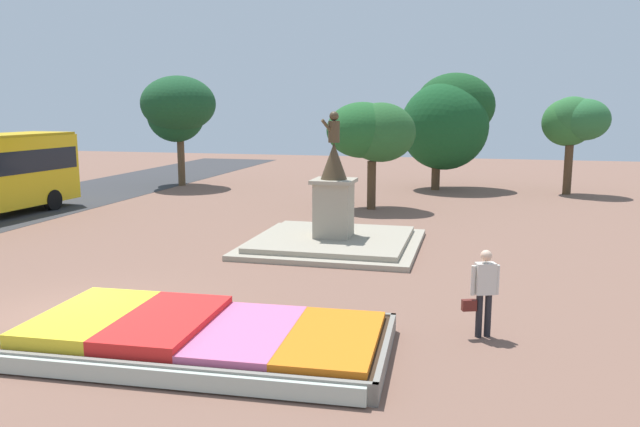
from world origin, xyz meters
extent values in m
plane|color=brown|center=(0.00, 0.00, 0.00)|extent=(89.91, 89.91, 0.00)
cube|color=#38281C|center=(3.55, -0.95, 0.16)|extent=(6.71, 3.44, 0.33)
cube|color=gray|center=(3.63, -2.57, 0.18)|extent=(6.77, 0.41, 0.37)
cube|color=gray|center=(3.48, 0.66, 0.18)|extent=(6.77, 0.41, 0.37)
cube|color=gray|center=(0.22, -1.11, 0.18)|extent=(0.25, 3.34, 0.37)
cube|color=gray|center=(6.88, -0.80, 0.18)|extent=(0.25, 3.34, 0.37)
cube|color=yellow|center=(1.16, -1.06, 0.46)|extent=(1.73, 3.01, 0.26)
cube|color=red|center=(2.76, -0.99, 0.46)|extent=(1.73, 3.01, 0.26)
cube|color=#D86699|center=(4.35, -0.92, 0.39)|extent=(1.73, 3.01, 0.13)
cube|color=orange|center=(5.94, -0.84, 0.39)|extent=(1.73, 3.01, 0.12)
cube|color=#B2BCAD|center=(3.63, -2.62, 0.18)|extent=(6.43, 0.50, 0.30)
cube|color=#A09581|center=(3.93, 8.09, 0.08)|extent=(5.45, 5.45, 0.16)
cube|color=#9D937F|center=(3.93, 8.09, 0.25)|extent=(4.71, 4.71, 0.16)
cube|color=#9E937F|center=(3.93, 8.09, 1.20)|extent=(1.13, 1.13, 1.74)
cube|color=#9E937F|center=(3.93, 8.09, 2.13)|extent=(1.33, 1.33, 0.12)
cone|color=#473823|center=(3.93, 8.09, 2.77)|extent=(0.85, 0.85, 1.16)
cylinder|color=#473823|center=(3.93, 8.09, 3.69)|extent=(0.36, 0.36, 0.68)
sphere|color=#473823|center=(3.93, 8.09, 4.17)|extent=(0.30, 0.30, 0.30)
cylinder|color=#473823|center=(3.78, 7.93, 3.82)|extent=(0.42, 0.43, 0.54)
cylinder|color=black|center=(-11.76, 12.27, 0.45)|extent=(0.34, 0.92, 0.90)
cylinder|color=black|center=(-9.55, 12.12, 0.45)|extent=(0.34, 0.92, 0.90)
cylinder|color=black|center=(8.64, 0.99, 0.44)|extent=(0.13, 0.13, 0.87)
cylinder|color=black|center=(8.47, 0.93, 0.44)|extent=(0.13, 0.13, 0.87)
cube|color=beige|center=(8.55, 0.96, 1.18)|extent=(0.43, 0.34, 0.62)
cylinder|color=beige|center=(8.78, 1.05, 1.15)|extent=(0.09, 0.09, 0.59)
cylinder|color=beige|center=(8.33, 0.88, 1.15)|extent=(0.09, 0.09, 0.59)
sphere|color=beige|center=(8.55, 0.96, 1.63)|extent=(0.23, 0.23, 0.23)
cube|color=#591E19|center=(8.27, 0.86, 0.66)|extent=(0.30, 0.21, 0.22)
cylinder|color=#4C3823|center=(3.90, 15.79, 1.06)|extent=(0.38, 0.38, 2.12)
ellipsoid|color=#255A2C|center=(3.94, 16.32, 3.35)|extent=(2.72, 2.55, 2.29)
ellipsoid|color=#275B2A|center=(4.25, 15.84, 3.37)|extent=(3.03, 2.76, 2.56)
ellipsoid|color=#215A28|center=(3.46, 15.81, 3.46)|extent=(3.15, 3.07, 2.42)
cylinder|color=#4C3823|center=(12.93, 22.91, 1.26)|extent=(0.41, 0.41, 2.53)
ellipsoid|color=#2C6833|center=(12.98, 22.93, 3.87)|extent=(2.39, 2.22, 2.22)
ellipsoid|color=#2D6830|center=(12.81, 23.11, 3.68)|extent=(2.58, 2.35, 2.42)
ellipsoid|color=#2B6736|center=(13.54, 22.84, 3.82)|extent=(2.51, 2.53, 2.09)
cylinder|color=brown|center=(-8.00, 21.40, 1.40)|extent=(0.40, 0.40, 2.80)
ellipsoid|color=#174A20|center=(-8.75, 22.10, 4.57)|extent=(3.17, 2.94, 2.76)
ellipsoid|color=#194A27|center=(-8.16, 21.29, 4.03)|extent=(3.18, 3.25, 3.08)
ellipsoid|color=#1A4926|center=(-7.80, 20.94, 4.63)|extent=(4.06, 4.34, 3.07)
cylinder|color=#4C3823|center=(6.23, 23.07, 1.02)|extent=(0.45, 0.45, 2.04)
ellipsoid|color=#194821|center=(7.08, 24.07, 4.52)|extent=(4.31, 3.83, 3.54)
ellipsoid|color=#174D24|center=(6.59, 23.31, 3.42)|extent=(4.70, 4.27, 4.68)
camera|label=1|loc=(8.27, -11.15, 4.47)|focal=35.00mm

